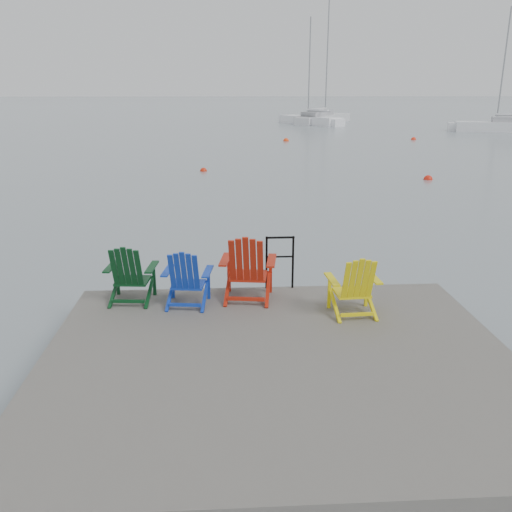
{
  "coord_description": "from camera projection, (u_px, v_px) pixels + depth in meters",
  "views": [
    {
      "loc": [
        -0.65,
        -6.05,
        3.76
      ],
      "look_at": [
        -0.1,
        3.15,
        0.85
      ],
      "focal_mm": 38.0,
      "sensor_mm": 36.0,
      "label": 1
    }
  ],
  "objects": [
    {
      "name": "buoy_b",
      "position": [
        203.0,
        171.0,
        24.89
      ],
      "size": [
        0.32,
        0.32,
        0.32
      ],
      "primitive_type": "sphere",
      "color": "red",
      "rests_on": "ground"
    },
    {
      "name": "buoy_d",
      "position": [
        286.0,
        141.0,
        38.44
      ],
      "size": [
        0.41,
        0.41,
        0.41
      ],
      "primitive_type": "sphere",
      "color": "#F83B0E",
      "rests_on": "ground"
    },
    {
      "name": "ground",
      "position": [
        279.0,
        393.0,
        6.93
      ],
      "size": [
        400.0,
        400.0,
        0.0
      ],
      "primitive_type": "plane",
      "color": "gray",
      "rests_on": "ground"
    },
    {
      "name": "chair_red",
      "position": [
        248.0,
        267.0,
        8.46
      ],
      "size": [
        0.95,
        0.89,
        1.09
      ],
      "rotation": [
        0.0,
        0.0,
        -0.14
      ],
      "color": "#AC1E0C",
      "rests_on": "dock"
    },
    {
      "name": "handrail",
      "position": [
        280.0,
        257.0,
        8.96
      ],
      "size": [
        0.48,
        0.04,
        0.9
      ],
      "color": "black",
      "rests_on": "dock"
    },
    {
      "name": "sailboat_far",
      "position": [
        501.0,
        127.0,
        46.1
      ],
      "size": [
        7.46,
        3.97,
        10.14
      ],
      "rotation": [
        0.0,
        0.0,
        1.27
      ],
      "color": "white",
      "rests_on": "ground"
    },
    {
      "name": "sailboat_mid",
      "position": [
        323.0,
        119.0,
        57.6
      ],
      "size": [
        7.17,
        8.93,
        12.59
      ],
      "rotation": [
        0.0,
        0.0,
        -0.6
      ],
      "color": "silver",
      "rests_on": "ground"
    },
    {
      "name": "buoy_a",
      "position": [
        428.0,
        180.0,
        22.65
      ],
      "size": [
        0.37,
        0.37,
        0.37
      ],
      "primitive_type": "sphere",
      "color": "red",
      "rests_on": "ground"
    },
    {
      "name": "dock",
      "position": [
        279.0,
        369.0,
        6.82
      ],
      "size": [
        6.0,
        5.0,
        1.4
      ],
      "color": "#302C2A",
      "rests_on": "ground"
    },
    {
      "name": "chair_yellow",
      "position": [
        355.0,
        285.0,
        7.92
      ],
      "size": [
        0.77,
        0.72,
        0.93
      ],
      "rotation": [
        0.0,
        0.0,
        0.06
      ],
      "color": "yellow",
      "rests_on": "dock"
    },
    {
      "name": "chair_green",
      "position": [
        130.0,
        273.0,
        8.39
      ],
      "size": [
        0.81,
        0.75,
        0.95
      ],
      "rotation": [
        0.0,
        0.0,
        -0.09
      ],
      "color": "#093516",
      "rests_on": "dock"
    },
    {
      "name": "buoy_c",
      "position": [
        413.0,
        140.0,
        39.41
      ],
      "size": [
        0.36,
        0.36,
        0.36
      ],
      "primitive_type": "sphere",
      "color": "#F9280E",
      "rests_on": "ground"
    },
    {
      "name": "chair_blue",
      "position": [
        187.0,
        277.0,
        8.26
      ],
      "size": [
        0.8,
        0.75,
        0.92
      ],
      "rotation": [
        0.0,
        0.0,
        -0.13
      ],
      "color": "#1034AD",
      "rests_on": "dock"
    },
    {
      "name": "sailboat_near",
      "position": [
        311.0,
        121.0,
        54.78
      ],
      "size": [
        5.69,
        7.29,
        10.41
      ],
      "rotation": [
        0.0,
        0.0,
        0.58
      ],
      "color": "white",
      "rests_on": "ground"
    }
  ]
}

